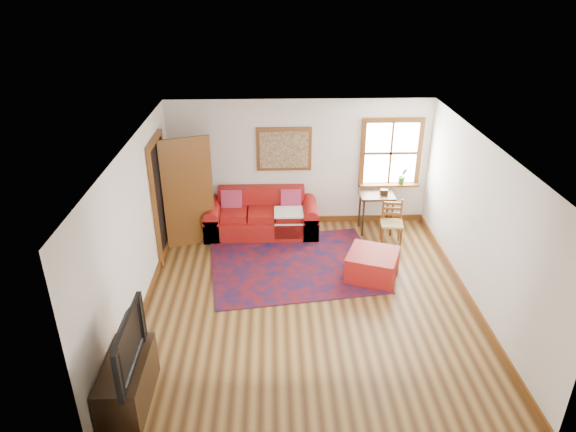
{
  "coord_description": "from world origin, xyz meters",
  "views": [
    {
      "loc": [
        -0.52,
        -6.57,
        4.65
      ],
      "look_at": [
        -0.29,
        0.6,
        1.17
      ],
      "focal_mm": 32.0,
      "sensor_mm": 36.0,
      "label": 1
    }
  ],
  "objects_px": {
    "red_leather_sofa": "(262,219)",
    "ladder_back_chair": "(392,221)",
    "red_ottoman": "(372,265)",
    "media_cabinet": "(128,383)",
    "side_table": "(376,200)"
  },
  "relations": [
    {
      "from": "red_leather_sofa",
      "to": "ladder_back_chair",
      "type": "height_order",
      "value": "ladder_back_chair"
    },
    {
      "from": "red_leather_sofa",
      "to": "media_cabinet",
      "type": "relative_size",
      "value": 1.99
    },
    {
      "from": "red_leather_sofa",
      "to": "ladder_back_chair",
      "type": "distance_m",
      "value": 2.46
    },
    {
      "from": "red_leather_sofa",
      "to": "side_table",
      "type": "xyz_separation_m",
      "value": [
        2.2,
        -0.03,
        0.37
      ]
    },
    {
      "from": "red_leather_sofa",
      "to": "red_ottoman",
      "type": "relative_size",
      "value": 2.75
    },
    {
      "from": "red_ottoman",
      "to": "ladder_back_chair",
      "type": "distance_m",
      "value": 1.3
    },
    {
      "from": "ladder_back_chair",
      "to": "media_cabinet",
      "type": "height_order",
      "value": "ladder_back_chair"
    },
    {
      "from": "media_cabinet",
      "to": "side_table",
      "type": "bearing_deg",
      "value": 49.29
    },
    {
      "from": "red_ottoman",
      "to": "ladder_back_chair",
      "type": "relative_size",
      "value": 0.93
    },
    {
      "from": "ladder_back_chair",
      "to": "side_table",
      "type": "bearing_deg",
      "value": 112.65
    },
    {
      "from": "side_table",
      "to": "ladder_back_chair",
      "type": "height_order",
      "value": "ladder_back_chair"
    },
    {
      "from": "red_leather_sofa",
      "to": "ladder_back_chair",
      "type": "relative_size",
      "value": 2.54
    },
    {
      "from": "media_cabinet",
      "to": "red_ottoman",
      "type": "bearing_deg",
      "value": 38.33
    },
    {
      "from": "ladder_back_chair",
      "to": "media_cabinet",
      "type": "bearing_deg",
      "value": -135.72
    },
    {
      "from": "red_leather_sofa",
      "to": "red_ottoman",
      "type": "xyz_separation_m",
      "value": [
        1.85,
        -1.68,
        -0.06
      ]
    }
  ]
}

